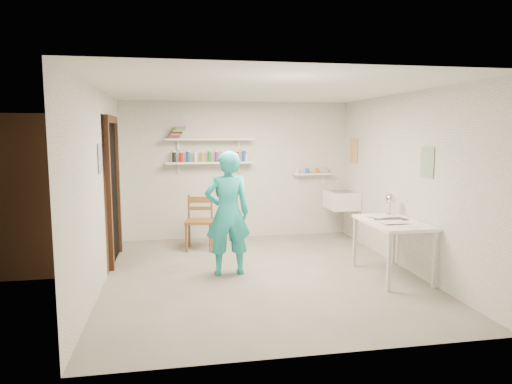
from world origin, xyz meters
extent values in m
cube|color=slate|center=(0.00, 0.00, -0.01)|extent=(4.00, 4.50, 0.02)
cube|color=silver|center=(0.00, 0.00, 2.41)|extent=(4.00, 4.50, 0.02)
cube|color=silver|center=(0.00, 2.26, 1.20)|extent=(4.00, 0.02, 2.40)
cube|color=silver|center=(0.00, -2.26, 1.20)|extent=(4.00, 0.02, 2.40)
cube|color=silver|center=(-2.01, 0.00, 1.20)|extent=(0.02, 4.50, 2.40)
cube|color=silver|center=(2.01, 0.00, 1.20)|extent=(0.02, 4.50, 2.40)
cube|color=black|center=(-1.99, 1.05, 1.00)|extent=(0.02, 0.90, 2.00)
cube|color=brown|center=(-2.70, 1.05, 1.05)|extent=(1.40, 1.50, 2.10)
cube|color=brown|center=(-1.97, 1.05, 2.05)|extent=(0.06, 1.05, 0.10)
cube|color=brown|center=(-1.97, 0.55, 1.00)|extent=(0.06, 0.10, 2.00)
cube|color=brown|center=(-1.97, 1.55, 1.00)|extent=(0.06, 0.10, 2.00)
cube|color=white|center=(-0.50, 2.13, 1.35)|extent=(1.50, 0.22, 0.03)
cube|color=white|center=(-0.50, 2.13, 1.75)|extent=(1.50, 0.22, 0.03)
cube|color=white|center=(1.35, 2.17, 1.12)|extent=(0.70, 0.14, 0.03)
cube|color=#334C7F|center=(-1.99, 0.05, 1.55)|extent=(0.01, 0.28, 0.36)
cube|color=#995933|center=(1.99, 1.80, 1.55)|extent=(0.01, 0.34, 0.42)
cube|color=#3F724C|center=(1.99, -0.55, 1.50)|extent=(0.01, 0.30, 0.38)
cube|color=white|center=(1.75, 1.70, 0.70)|extent=(0.48, 0.60, 0.30)
imported|color=#23AEB0|center=(-0.43, 0.10, 0.82)|extent=(0.62, 0.43, 1.63)
cylinder|color=beige|center=(-0.42, 0.32, 1.09)|extent=(0.30, 0.05, 0.29)
cube|color=brown|center=(-0.73, 1.45, 0.46)|extent=(0.49, 0.48, 0.92)
cube|color=white|center=(1.64, -0.40, 0.37)|extent=(0.66, 1.11, 0.74)
sphere|color=silver|center=(1.82, 0.05, 0.96)|extent=(0.14, 0.14, 0.14)
cylinder|color=black|center=(-1.14, 2.13, 1.45)|extent=(0.06, 0.06, 0.17)
cylinder|color=red|center=(-1.01, 2.13, 1.45)|extent=(0.06, 0.06, 0.17)
cylinder|color=blue|center=(-0.88, 2.13, 1.45)|extent=(0.06, 0.06, 0.17)
cylinder|color=white|center=(-0.75, 2.13, 1.45)|extent=(0.06, 0.06, 0.17)
cylinder|color=orange|center=(-0.63, 2.13, 1.45)|extent=(0.06, 0.06, 0.17)
cylinder|color=#268C3F|center=(-0.50, 2.13, 1.45)|extent=(0.06, 0.06, 0.17)
cylinder|color=#8C268C|center=(-0.37, 2.13, 1.45)|extent=(0.06, 0.06, 0.17)
cylinder|color=gold|center=(-0.25, 2.13, 1.45)|extent=(0.06, 0.06, 0.17)
cylinder|color=black|center=(-0.12, 2.13, 1.45)|extent=(0.06, 0.06, 0.17)
cylinder|color=red|center=(0.01, 2.13, 1.45)|extent=(0.06, 0.06, 0.17)
cylinder|color=blue|center=(0.14, 2.13, 1.45)|extent=(0.06, 0.06, 0.17)
cube|color=red|center=(-1.10, 2.13, 1.78)|extent=(0.18, 0.14, 0.03)
cube|color=#1933A5|center=(-1.08, 2.13, 1.81)|extent=(0.18, 0.14, 0.03)
cube|color=orange|center=(-1.06, 2.13, 1.83)|extent=(0.18, 0.14, 0.03)
cube|color=black|center=(-1.04, 2.13, 1.86)|extent=(0.18, 0.14, 0.03)
cube|color=yellow|center=(-1.02, 2.13, 1.89)|extent=(0.18, 0.14, 0.03)
cube|color=#338C4C|center=(-1.00, 2.13, 1.92)|extent=(0.18, 0.14, 0.03)
cube|color=#8C3F8C|center=(-0.98, 2.13, 1.95)|extent=(0.18, 0.14, 0.03)
cylinder|color=silver|center=(1.14, 2.17, 1.18)|extent=(0.07, 0.07, 0.09)
cylinder|color=#335999|center=(1.28, 2.17, 1.18)|extent=(0.07, 0.07, 0.09)
cylinder|color=orange|center=(1.42, 2.17, 1.18)|extent=(0.07, 0.07, 0.09)
cylinder|color=#999999|center=(1.56, 2.17, 1.18)|extent=(0.07, 0.07, 0.09)
cube|color=silver|center=(1.64, -0.40, 0.74)|extent=(0.30, 0.22, 0.00)
cube|color=#4C4742|center=(1.64, -0.40, 0.74)|extent=(0.30, 0.22, 0.00)
cube|color=beige|center=(1.64, -0.40, 0.75)|extent=(0.30, 0.22, 0.00)
cube|color=#383330|center=(1.64, -0.40, 0.75)|extent=(0.30, 0.22, 0.00)
cube|color=silver|center=(1.64, -0.40, 0.76)|extent=(0.30, 0.22, 0.00)
cube|color=silver|center=(1.64, -0.40, 0.76)|extent=(0.30, 0.22, 0.00)
camera|label=1|loc=(-1.12, -5.74, 1.87)|focal=32.00mm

